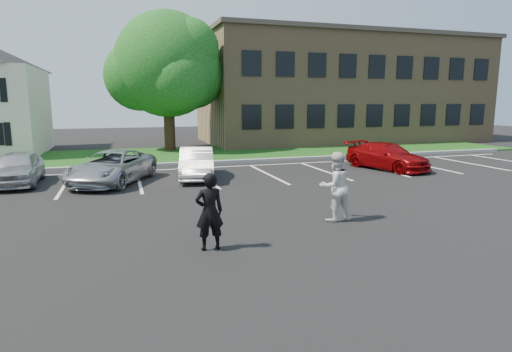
% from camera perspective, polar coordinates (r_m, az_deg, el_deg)
% --- Properties ---
extents(ground_plane, '(90.00, 90.00, 0.00)m').
position_cam_1_polar(ground_plane, '(10.90, 1.61, -7.36)').
color(ground_plane, black).
rests_on(ground_plane, ground).
extents(curb, '(40.00, 0.30, 0.15)m').
position_cam_1_polar(curb, '(22.31, -8.61, 1.71)').
color(curb, '#969691').
rests_on(curb, ground).
extents(grass_strip, '(44.00, 8.00, 0.08)m').
position_cam_1_polar(grass_strip, '(26.24, -10.01, 2.83)').
color(grass_strip, '#124F0E').
rests_on(grass_strip, ground).
extents(stall_lines, '(34.00, 5.36, 0.01)m').
position_cam_1_polar(stall_lines, '(19.65, -3.15, 0.49)').
color(stall_lines, silver).
rests_on(stall_lines, ground).
extents(office_building, '(22.40, 10.40, 8.30)m').
position_cam_1_polar(office_building, '(36.29, 11.28, 11.25)').
color(office_building, '#917651').
rests_on(office_building, ground).
extents(tree, '(7.80, 7.20, 8.80)m').
position_cam_1_polar(tree, '(28.53, -11.57, 14.03)').
color(tree, black).
rests_on(tree, ground).
extents(man_black_suit, '(0.64, 0.44, 1.72)m').
position_cam_1_polar(man_black_suit, '(9.42, -6.24, -4.75)').
color(man_black_suit, black).
rests_on(man_black_suit, ground).
extents(man_white_shirt, '(0.98, 0.79, 1.90)m').
position_cam_1_polar(man_white_shirt, '(11.83, 10.50, -1.39)').
color(man_white_shirt, silver).
rests_on(man_white_shirt, ground).
extents(car_silver_west, '(1.62, 3.90, 1.32)m').
position_cam_1_polar(car_silver_west, '(19.13, -29.14, 0.95)').
color(car_silver_west, '#B8B8BD').
rests_on(car_silver_west, ground).
extents(car_silver_minivan, '(3.98, 5.12, 1.29)m').
position_cam_1_polar(car_silver_minivan, '(17.93, -18.63, 1.12)').
color(car_silver_minivan, '#A8ABB0').
rests_on(car_silver_minivan, ground).
extents(car_white_sedan, '(2.03, 4.11, 1.30)m').
position_cam_1_polar(car_white_sedan, '(18.27, -7.93, 1.72)').
color(car_white_sedan, silver).
rests_on(car_white_sedan, ground).
extents(car_red_compact, '(2.87, 4.65, 1.26)m').
position_cam_1_polar(car_red_compact, '(21.44, 17.08, 2.54)').
color(car_red_compact, '#840507').
rests_on(car_red_compact, ground).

